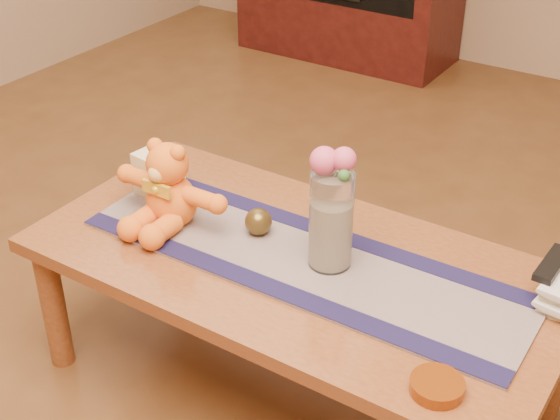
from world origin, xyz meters
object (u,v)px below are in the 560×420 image
Objects in this scene: pillar_candle at (159,173)px; amber_dish at (437,386)px; teddy_bear at (170,184)px; glass_vase at (331,220)px; book_bottom at (548,287)px; bronze_ball at (258,222)px; tv_remote at (553,264)px.

amber_dish is (1.01, -0.31, -0.06)m from pillar_candle.
glass_vase reaches higher than teddy_bear.
book_bottom is (0.97, 0.26, -0.11)m from teddy_bear.
pillar_candle reaches higher than bronze_ball.
teddy_bear is at bearing -162.72° from bronze_ball.
glass_vase is at bearing -156.87° from tv_remote.
bronze_ball is at bearing -3.62° from pillar_candle.
teddy_bear is 1.00m from tv_remote.
bronze_ball is (-0.23, 0.02, -0.09)m from glass_vase.
book_bottom is at bearing 14.00° from teddy_bear.
book_bottom is 1.95× the size of amber_dish.
teddy_bear is at bearing -165.82° from book_bottom.
teddy_bear is 0.26m from bronze_ball.
pillar_candle is 0.82× the size of tv_remote.
amber_dish is (0.88, -0.21, -0.11)m from teddy_bear.
teddy_bear reaches higher than pillar_candle.
tv_remote is (0.97, 0.25, -0.04)m from teddy_bear.
bronze_ball is 0.33× the size of book_bottom.
tv_remote is at bearing 13.55° from bronze_ball.
pillar_candle is 1.05m from amber_dish.
glass_vase is at bearing 6.06° from teddy_bear.
pillar_candle reaches higher than amber_dish.
amber_dish is (-0.09, -0.46, -0.07)m from tv_remote.
amber_dish is (0.64, -0.28, -0.03)m from bronze_ball.
tv_remote is 1.40× the size of amber_dish.
bronze_ball is at bearing 156.22° from amber_dish.
glass_vase is at bearing -3.73° from pillar_candle.
bronze_ball is 0.65× the size of amber_dish.
glass_vase is 1.62× the size of tv_remote.
tv_remote is at bearing 13.45° from teddy_bear.
book_bottom is at bearing 21.95° from glass_vase.
tv_remote is (0.50, 0.19, -0.05)m from glass_vase.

